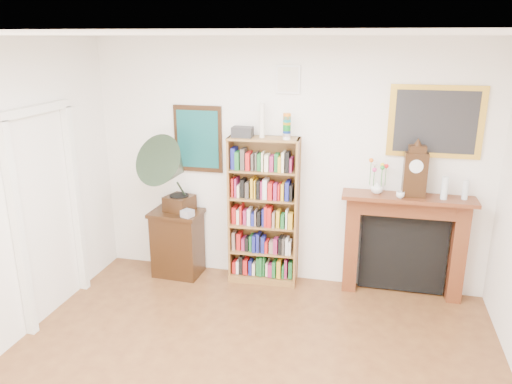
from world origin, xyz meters
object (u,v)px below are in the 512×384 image
at_px(mantel_clock, 415,172).
at_px(fireplace, 404,236).
at_px(flower_vase, 377,187).
at_px(teacup, 400,195).
at_px(bottle_left, 445,188).
at_px(bottle_right, 465,190).
at_px(bookshelf, 263,204).
at_px(cd_stack, 187,213).
at_px(gramophone, 172,170).
at_px(side_cabinet, 178,243).

bearing_deg(mantel_clock, fireplace, 118.33).
distance_m(flower_vase, teacup, 0.27).
relative_size(bottle_left, bottle_right, 1.20).
distance_m(bookshelf, cd_stack, 0.88).
xyz_separation_m(cd_stack, flower_vase, (2.09, 0.23, 0.39)).
distance_m(gramophone, mantel_clock, 2.64).
relative_size(side_cabinet, mantel_clock, 1.47).
relative_size(cd_stack, mantel_clock, 0.22).
height_order(side_cabinet, bottle_right, bottle_right).
bearing_deg(gramophone, fireplace, 20.95).
xyz_separation_m(teacup, bottle_right, (0.65, 0.11, 0.07)).
bearing_deg(side_cabinet, bottle_left, 3.36).
xyz_separation_m(gramophone, teacup, (2.50, 0.10, -0.15)).
bearing_deg(gramophone, flower_vase, 20.88).
xyz_separation_m(side_cabinet, teacup, (2.53, -0.01, 0.80)).
xyz_separation_m(bookshelf, bottle_left, (1.93, -0.02, 0.33)).
bearing_deg(gramophone, bottle_right, 19.33).
distance_m(bookshelf, flower_vase, 1.28).
xyz_separation_m(fireplace, mantel_clock, (0.04, -0.06, 0.75)).
relative_size(gramophone, mantel_clock, 1.76).
relative_size(bookshelf, mantel_clock, 3.62).
bearing_deg(flower_vase, mantel_clock, -4.55).
bearing_deg(gramophone, bookshelf, 26.11).
bearing_deg(mantel_clock, bottle_right, -0.81).
height_order(fireplace, bottle_left, bottle_left).
xyz_separation_m(cd_stack, bottle_left, (2.77, 0.19, 0.44)).
height_order(mantel_clock, teacup, mantel_clock).
xyz_separation_m(gramophone, bottle_right, (3.15, 0.22, -0.08)).
bearing_deg(bookshelf, cd_stack, -169.22).
relative_size(gramophone, bottle_left, 4.04).
bearing_deg(teacup, bottle_left, 8.51).
relative_size(flower_vase, teacup, 1.57).
height_order(bookshelf, flower_vase, bookshelf).
height_order(side_cabinet, mantel_clock, mantel_clock).
bearing_deg(bottle_right, bottle_left, -167.62).
bearing_deg(bookshelf, side_cabinet, -179.13).
distance_m(fireplace, gramophone, 2.69).
bearing_deg(teacup, fireplace, 58.05).
xyz_separation_m(side_cabinet, flower_vase, (2.29, 0.10, 0.84)).
bearing_deg(fireplace, teacup, -122.61).
distance_m(cd_stack, teacup, 2.37).
xyz_separation_m(bookshelf, flower_vase, (1.25, 0.03, 0.28)).
distance_m(bookshelf, fireplace, 1.61).
relative_size(flower_vase, bottle_right, 0.69).
relative_size(fireplace, mantel_clock, 2.53).
distance_m(side_cabinet, fireplace, 2.64).
height_order(gramophone, cd_stack, gramophone).
relative_size(fireplace, gramophone, 1.44).
distance_m(cd_stack, mantel_clock, 2.55).
distance_m(bookshelf, gramophone, 1.10).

